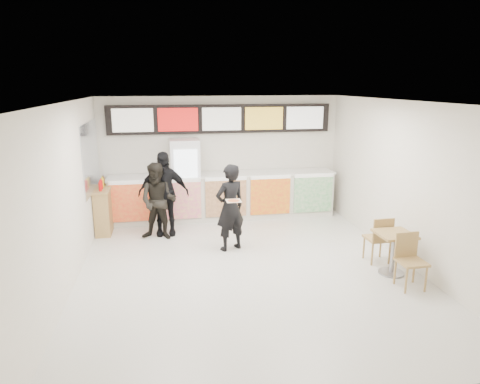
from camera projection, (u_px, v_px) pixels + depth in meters
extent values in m
plane|color=beige|center=(247.00, 268.00, 7.84)|extent=(7.00, 7.00, 0.00)
plane|color=white|center=(248.00, 102.00, 7.10)|extent=(7.00, 7.00, 0.00)
plane|color=silver|center=(221.00, 156.00, 10.81)|extent=(6.00, 0.00, 6.00)
plane|color=silver|center=(67.00, 197.00, 6.97)|extent=(0.00, 7.00, 7.00)
plane|color=silver|center=(405.00, 183.00, 7.97)|extent=(0.00, 7.00, 7.00)
cube|color=silver|center=(224.00, 197.00, 10.67)|extent=(5.50, 0.70, 1.10)
cube|color=silver|center=(224.00, 174.00, 10.53)|extent=(5.56, 0.76, 0.04)
cube|color=red|center=(132.00, 203.00, 9.92)|extent=(0.99, 0.02, 0.90)
cube|color=#DC318A|center=(180.00, 201.00, 10.11)|extent=(0.99, 0.02, 0.90)
cube|color=brown|center=(226.00, 198.00, 10.29)|extent=(0.99, 0.02, 0.90)
cube|color=gold|center=(270.00, 196.00, 10.47)|extent=(0.99, 0.02, 0.90)
cube|color=#238C3D|center=(313.00, 195.00, 10.66)|extent=(0.99, 0.02, 0.90)
cube|color=black|center=(221.00, 119.00, 10.50)|extent=(5.50, 0.12, 0.70)
cube|color=silver|center=(133.00, 120.00, 10.08)|extent=(0.95, 0.02, 0.55)
cube|color=red|center=(178.00, 120.00, 10.26)|extent=(0.95, 0.02, 0.55)
cube|color=silver|center=(222.00, 119.00, 10.44)|extent=(0.95, 0.02, 0.55)
cube|color=gold|center=(264.00, 118.00, 10.61)|extent=(0.95, 0.02, 0.55)
cube|color=white|center=(305.00, 118.00, 10.79)|extent=(0.95, 0.02, 0.55)
cube|color=white|center=(186.00, 180.00, 10.42)|extent=(0.70, 0.65, 2.00)
cube|color=white|center=(186.00, 181.00, 10.08)|extent=(0.54, 0.02, 1.50)
cylinder|color=#1D991B|center=(178.00, 206.00, 10.23)|extent=(0.07, 0.07, 0.22)
cylinder|color=#F6A714|center=(184.00, 206.00, 10.26)|extent=(0.07, 0.07, 0.22)
cylinder|color=red|center=(190.00, 205.00, 10.28)|extent=(0.07, 0.07, 0.22)
cylinder|color=#1754AD|center=(196.00, 205.00, 10.30)|extent=(0.07, 0.07, 0.22)
cylinder|color=#F6A714|center=(178.00, 190.00, 10.14)|extent=(0.07, 0.07, 0.22)
cylinder|color=red|center=(184.00, 190.00, 10.16)|extent=(0.07, 0.07, 0.22)
cylinder|color=#1754AD|center=(189.00, 190.00, 10.19)|extent=(0.07, 0.07, 0.22)
cylinder|color=#1D991B|center=(195.00, 190.00, 10.21)|extent=(0.07, 0.07, 0.22)
cylinder|color=red|center=(177.00, 175.00, 10.05)|extent=(0.07, 0.07, 0.22)
cylinder|color=#1754AD|center=(183.00, 175.00, 10.07)|extent=(0.07, 0.07, 0.22)
cylinder|color=#1D991B|center=(189.00, 174.00, 10.09)|extent=(0.07, 0.07, 0.22)
cylinder|color=#F6A714|center=(195.00, 174.00, 10.12)|extent=(0.07, 0.07, 0.22)
cylinder|color=#1754AD|center=(176.00, 159.00, 9.95)|extent=(0.07, 0.07, 0.22)
cylinder|color=#1D991B|center=(182.00, 159.00, 9.98)|extent=(0.07, 0.07, 0.22)
cylinder|color=#F6A714|center=(188.00, 158.00, 10.00)|extent=(0.07, 0.07, 0.22)
cylinder|color=red|center=(194.00, 158.00, 10.02)|extent=(0.07, 0.07, 0.22)
cube|color=#B2B7BF|center=(91.00, 157.00, 9.25)|extent=(0.01, 2.00, 1.50)
imported|color=black|center=(230.00, 208.00, 8.54)|extent=(0.76, 0.65, 1.77)
imported|color=black|center=(158.00, 201.00, 9.16)|extent=(0.96, 0.83, 1.68)
imported|color=black|center=(164.00, 194.00, 9.41)|extent=(1.11, 0.48, 1.88)
cube|color=beige|center=(234.00, 201.00, 8.05)|extent=(0.28, 0.28, 0.01)
cone|color=#CC7233|center=(234.00, 200.00, 8.04)|extent=(0.36, 0.36, 0.02)
cube|color=#AE884F|center=(395.00, 234.00, 7.46)|extent=(0.63, 0.63, 0.04)
cylinder|color=gray|center=(393.00, 254.00, 7.55)|extent=(0.08, 0.08, 0.73)
cylinder|color=gray|center=(391.00, 273.00, 7.64)|extent=(0.45, 0.45, 0.03)
cube|color=#AE884F|center=(412.00, 262.00, 6.99)|extent=(0.44, 0.44, 0.04)
cube|color=#AE884F|center=(407.00, 244.00, 7.12)|extent=(0.41, 0.04, 0.43)
cube|color=#AE884F|center=(377.00, 238.00, 8.06)|extent=(0.44, 0.44, 0.04)
cube|color=#AE884F|center=(383.00, 230.00, 7.82)|extent=(0.41, 0.04, 0.43)
cube|color=#AE884F|center=(104.00, 211.00, 9.66)|extent=(0.33, 0.87, 0.98)
cube|color=#AE884F|center=(102.00, 189.00, 9.53)|extent=(0.37, 0.91, 0.04)
cylinder|color=red|center=(100.00, 187.00, 9.27)|extent=(0.07, 0.07, 0.20)
cylinder|color=red|center=(101.00, 185.00, 9.45)|extent=(0.07, 0.07, 0.20)
cylinder|color=yellow|center=(102.00, 183.00, 9.63)|extent=(0.07, 0.07, 0.20)
cylinder|color=brown|center=(103.00, 181.00, 9.79)|extent=(0.07, 0.07, 0.20)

